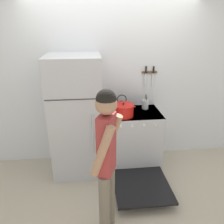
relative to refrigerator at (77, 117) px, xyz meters
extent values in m
plane|color=#B2A893|center=(0.56, 0.34, -0.89)|extent=(14.00, 14.00, 0.00)
cube|color=silver|center=(0.56, 0.37, 0.38)|extent=(10.00, 0.06, 2.55)
cube|color=#B7BABF|center=(0.00, 0.00, 0.00)|extent=(0.73, 0.67, 1.79)
cube|color=#2D2D2D|center=(0.00, -0.34, 0.39)|extent=(0.72, 0.01, 0.01)
cylinder|color=#B2B5BA|center=(0.23, -0.35, -0.11)|extent=(0.02, 0.02, 0.57)
cube|color=silver|center=(0.86, 0.03, -0.43)|extent=(0.81, 0.61, 0.93)
cube|color=black|center=(0.86, 0.03, 0.02)|extent=(0.80, 0.60, 0.02)
cube|color=black|center=(0.86, -0.25, -0.44)|extent=(0.71, 0.05, 0.71)
cylinder|color=black|center=(0.68, -0.09, 0.03)|extent=(0.20, 0.20, 0.01)
cylinder|color=black|center=(1.04, -0.09, 0.03)|extent=(0.20, 0.20, 0.01)
cylinder|color=black|center=(0.68, 0.15, 0.03)|extent=(0.20, 0.20, 0.01)
cylinder|color=black|center=(1.04, 0.15, 0.03)|extent=(0.20, 0.20, 0.01)
cylinder|color=silver|center=(0.62, -0.29, -0.04)|extent=(0.04, 0.02, 0.04)
cylinder|color=silver|center=(0.78, -0.29, -0.04)|extent=(0.04, 0.02, 0.04)
cylinder|color=silver|center=(0.94, -0.29, -0.04)|extent=(0.04, 0.02, 0.04)
cylinder|color=silver|center=(1.10, -0.29, -0.04)|extent=(0.04, 0.02, 0.04)
cube|color=black|center=(0.86, -0.65, -0.78)|extent=(0.75, 0.75, 0.04)
cube|color=#99999E|center=(0.86, -0.05, -0.48)|extent=(0.67, 0.34, 0.01)
cylinder|color=red|center=(0.68, -0.09, 0.11)|extent=(0.29, 0.29, 0.16)
cylinder|color=red|center=(0.68, -0.09, 0.20)|extent=(0.31, 0.31, 0.02)
sphere|color=black|center=(0.68, -0.09, 0.22)|extent=(0.03, 0.03, 0.03)
cylinder|color=red|center=(0.52, -0.09, 0.17)|extent=(0.03, 0.02, 0.02)
cylinder|color=red|center=(0.84, -0.09, 0.17)|extent=(0.03, 0.02, 0.02)
cylinder|color=black|center=(0.69, 0.15, 0.09)|extent=(0.20, 0.20, 0.10)
cone|color=black|center=(0.69, 0.15, 0.15)|extent=(0.19, 0.19, 0.03)
sphere|color=black|center=(0.69, 0.15, 0.17)|extent=(0.02, 0.02, 0.02)
cone|color=black|center=(0.78, 0.15, 0.10)|extent=(0.11, 0.03, 0.09)
torus|color=black|center=(0.69, 0.15, 0.20)|extent=(0.15, 0.01, 0.15)
cylinder|color=silver|center=(1.06, 0.16, 0.10)|extent=(0.10, 0.10, 0.14)
cylinder|color=#9E7547|center=(1.07, 0.14, 0.16)|extent=(0.02, 0.01, 0.20)
cylinder|color=#232326|center=(1.07, 0.14, 0.17)|extent=(0.05, 0.04, 0.22)
cylinder|color=#B2B5BA|center=(1.05, 0.17, 0.14)|extent=(0.02, 0.02, 0.17)
cylinder|color=#4C4C51|center=(1.08, 0.15, 0.15)|extent=(0.03, 0.01, 0.19)
cylinder|color=#6B6051|center=(0.31, -1.26, -0.49)|extent=(0.12, 0.12, 0.81)
cylinder|color=#6B6051|center=(0.38, -1.11, -0.49)|extent=(0.12, 0.12, 0.81)
cube|color=#9E3333|center=(0.34, -1.19, 0.22)|extent=(0.21, 0.26, 0.61)
cylinder|color=#A87A5B|center=(0.30, -1.30, 0.22)|extent=(0.26, 0.17, 0.54)
cylinder|color=#A87A5B|center=(0.39, -1.07, 0.22)|extent=(0.26, 0.17, 0.54)
sphere|color=#A87A5B|center=(0.34, -1.19, 0.63)|extent=(0.20, 0.20, 0.20)
sphere|color=black|center=(0.34, -1.19, 0.68)|extent=(0.18, 0.18, 0.18)
cube|color=brown|center=(1.14, 0.32, 0.57)|extent=(0.24, 0.02, 0.03)
cube|color=silver|center=(1.08, 0.32, 0.46)|extent=(0.03, 0.00, 0.22)
cube|color=black|center=(1.08, 0.31, 0.62)|extent=(0.02, 0.02, 0.10)
cube|color=silver|center=(1.20, 0.32, 0.45)|extent=(0.03, 0.00, 0.24)
cube|color=black|center=(1.20, 0.31, 0.62)|extent=(0.02, 0.02, 0.09)
camera|label=1|loc=(0.21, -2.96, 1.29)|focal=35.00mm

